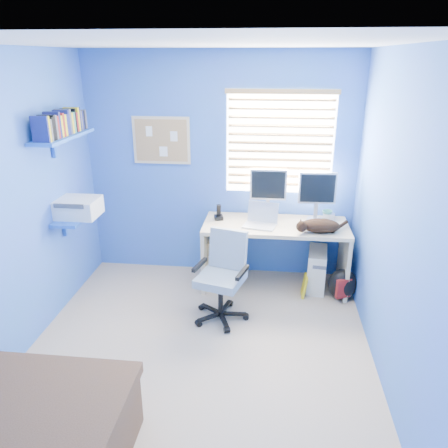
# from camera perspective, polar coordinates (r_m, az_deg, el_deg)

# --- Properties ---
(floor) EXTENTS (3.00, 3.20, 0.00)m
(floor) POSITION_cam_1_polar(r_m,az_deg,el_deg) (4.00, -3.30, -16.15)
(floor) COLOR tan
(floor) RESTS_ON ground
(ceiling) EXTENTS (3.00, 3.20, 0.00)m
(ceiling) POSITION_cam_1_polar(r_m,az_deg,el_deg) (3.19, -4.30, 22.50)
(ceiling) COLOR white
(ceiling) RESTS_ON wall_back
(wall_back) EXTENTS (3.00, 0.01, 2.50)m
(wall_back) POSITION_cam_1_polar(r_m,az_deg,el_deg) (4.91, -0.51, 7.30)
(wall_back) COLOR #3372C2
(wall_back) RESTS_ON ground
(wall_front) EXTENTS (3.00, 0.01, 2.50)m
(wall_front) POSITION_cam_1_polar(r_m,az_deg,el_deg) (2.01, -11.82, -14.85)
(wall_front) COLOR #3372C2
(wall_front) RESTS_ON ground
(wall_left) EXTENTS (0.01, 3.20, 2.50)m
(wall_left) POSITION_cam_1_polar(r_m,az_deg,el_deg) (3.94, -25.79, 1.66)
(wall_left) COLOR #3372C2
(wall_left) RESTS_ON ground
(wall_right) EXTENTS (0.01, 3.20, 2.50)m
(wall_right) POSITION_cam_1_polar(r_m,az_deg,el_deg) (3.47, 21.44, -0.09)
(wall_right) COLOR #3372C2
(wall_right) RESTS_ON ground
(desk) EXTENTS (1.54, 0.65, 0.74)m
(desk) POSITION_cam_1_polar(r_m,az_deg,el_deg) (4.85, 6.60, -4.09)
(desk) COLOR #D3B68C
(desk) RESTS_ON floor
(laptop) EXTENTS (0.38, 0.33, 0.22)m
(laptop) POSITION_cam_1_polar(r_m,az_deg,el_deg) (4.59, 4.74, 0.99)
(laptop) COLOR silver
(laptop) RESTS_ON desk
(monitor_left) EXTENTS (0.40, 0.13, 0.54)m
(monitor_left) POSITION_cam_1_polar(r_m,az_deg,el_deg) (4.84, 5.77, 4.05)
(monitor_left) COLOR silver
(monitor_left) RESTS_ON desk
(monitor_right) EXTENTS (0.41, 0.14, 0.54)m
(monitor_right) POSITION_cam_1_polar(r_m,az_deg,el_deg) (4.80, 12.02, 3.52)
(monitor_right) COLOR silver
(monitor_right) RESTS_ON desk
(phone) EXTENTS (0.12, 0.13, 0.17)m
(phone) POSITION_cam_1_polar(r_m,az_deg,el_deg) (4.78, -0.70, 1.60)
(phone) COLOR black
(phone) RESTS_ON desk
(mug) EXTENTS (0.10, 0.09, 0.10)m
(mug) POSITION_cam_1_polar(r_m,az_deg,el_deg) (4.93, 13.32, 1.17)
(mug) COLOR #36826E
(mug) RESTS_ON desk
(cd_spindle) EXTENTS (0.13, 0.13, 0.07)m
(cd_spindle) POSITION_cam_1_polar(r_m,az_deg,el_deg) (4.93, 13.54, 0.97)
(cd_spindle) COLOR silver
(cd_spindle) RESTS_ON desk
(cat) EXTENTS (0.44, 0.34, 0.14)m
(cat) POSITION_cam_1_polar(r_m,az_deg,el_deg) (4.54, 12.48, -0.21)
(cat) COLOR black
(cat) RESTS_ON desk
(tower_pc) EXTENTS (0.24, 0.46, 0.45)m
(tower_pc) POSITION_cam_1_polar(r_m,az_deg,el_deg) (4.94, 12.01, -5.79)
(tower_pc) COLOR beige
(tower_pc) RESTS_ON floor
(drawer_boxes) EXTENTS (0.35, 0.28, 0.54)m
(drawer_boxes) POSITION_cam_1_polar(r_m,az_deg,el_deg) (4.90, -0.16, -4.91)
(drawer_boxes) COLOR tan
(drawer_boxes) RESTS_ON floor
(yellow_book) EXTENTS (0.03, 0.17, 0.24)m
(yellow_book) POSITION_cam_1_polar(r_m,az_deg,el_deg) (4.80, 10.44, -7.93)
(yellow_book) COLOR yellow
(yellow_book) RESTS_ON floor
(backpack) EXTENTS (0.36, 0.33, 0.35)m
(backpack) POSITION_cam_1_polar(r_m,az_deg,el_deg) (4.80, 15.19, -7.60)
(backpack) COLOR black
(backpack) RESTS_ON floor
(bed_corner) EXTENTS (1.02, 0.72, 0.49)m
(bed_corner) POSITION_cam_1_polar(r_m,az_deg,el_deg) (3.22, -22.24, -23.35)
(bed_corner) COLOR brown
(bed_corner) RESTS_ON floor
(office_chair) EXTENTS (0.62, 0.62, 0.86)m
(office_chair) POSITION_cam_1_polar(r_m,az_deg,el_deg) (4.28, -0.22, -8.25)
(office_chair) COLOR black
(office_chair) RESTS_ON floor
(window_blinds) EXTENTS (1.15, 0.05, 1.10)m
(window_blinds) POSITION_cam_1_polar(r_m,az_deg,el_deg) (4.79, 7.31, 10.44)
(window_blinds) COLOR white
(window_blinds) RESTS_ON ground
(corkboard) EXTENTS (0.64, 0.02, 0.52)m
(corkboard) POSITION_cam_1_polar(r_m,az_deg,el_deg) (4.95, -8.18, 10.75)
(corkboard) COLOR #D3B68C
(corkboard) RESTS_ON ground
(wall_shelves) EXTENTS (0.42, 0.90, 1.05)m
(wall_shelves) POSITION_cam_1_polar(r_m,az_deg,el_deg) (4.45, -19.63, 7.06)
(wall_shelves) COLOR blue
(wall_shelves) RESTS_ON ground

